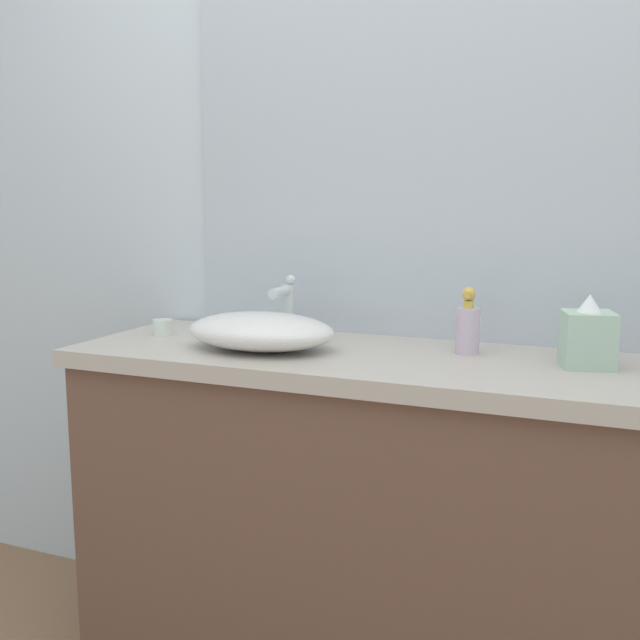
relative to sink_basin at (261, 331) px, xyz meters
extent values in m
cube|color=silver|center=(0.34, 0.36, 0.34)|extent=(6.00, 0.06, 2.60)
cube|color=brown|center=(0.30, 0.05, -0.52)|extent=(1.53, 0.49, 0.87)
cube|color=#BAAEA1|center=(0.30, 0.05, -0.07)|extent=(1.57, 0.53, 0.04)
cube|color=#B2BCC6|center=(0.30, 0.32, 0.52)|extent=(1.28, 0.01, 1.13)
ellipsoid|color=silver|center=(0.00, 0.00, 0.00)|extent=(0.39, 0.27, 0.09)
cylinder|color=silver|center=(0.00, 0.17, 0.03)|extent=(0.03, 0.03, 0.15)
cylinder|color=silver|center=(0.00, 0.12, 0.09)|extent=(0.03, 0.10, 0.03)
sphere|color=silver|center=(0.00, 0.19, 0.11)|extent=(0.03, 0.03, 0.03)
cylinder|color=#C8B1C9|center=(0.50, 0.15, 0.01)|extent=(0.06, 0.06, 0.11)
cylinder|color=gold|center=(0.50, 0.15, 0.08)|extent=(0.03, 0.03, 0.02)
sphere|color=gold|center=(0.50, 0.15, 0.10)|extent=(0.03, 0.03, 0.03)
cylinder|color=gold|center=(0.50, 0.13, 0.10)|extent=(0.02, 0.02, 0.02)
cube|color=#A9C7AF|center=(0.78, 0.10, 0.02)|extent=(0.14, 0.14, 0.13)
cone|color=white|center=(0.78, 0.10, 0.10)|extent=(0.06, 0.06, 0.04)
cylinder|color=silver|center=(-0.35, 0.08, -0.02)|extent=(0.05, 0.05, 0.04)
camera|label=1|loc=(0.86, -1.67, 0.33)|focal=42.07mm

